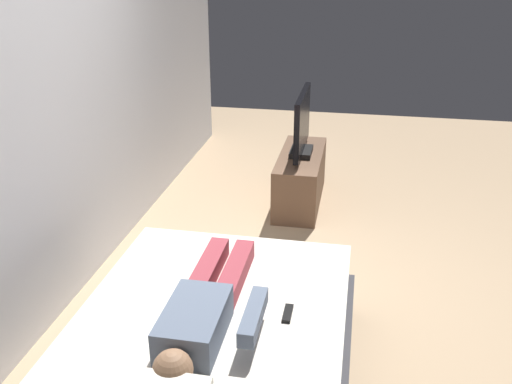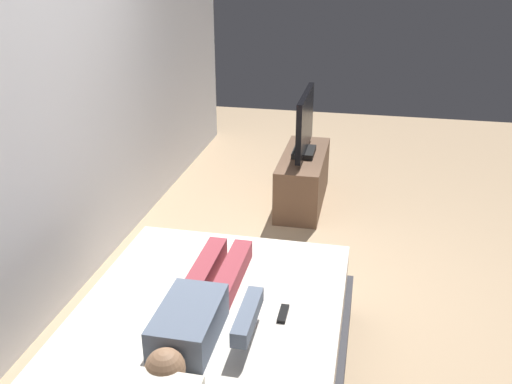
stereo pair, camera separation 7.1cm
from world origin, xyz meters
name	(u,v)px [view 1 (the left image)]	position (x,y,z in m)	size (l,w,h in m)	color
ground_plane	(284,300)	(0.00, 0.00, 0.00)	(10.00, 10.00, 0.00)	tan
back_wall	(86,83)	(0.40, 1.53, 1.40)	(6.40, 0.10, 2.80)	silver
bed	(207,370)	(-1.09, 0.26, 0.26)	(2.06, 1.47, 0.54)	#333338
person	(205,310)	(-1.06, 0.27, 0.62)	(1.26, 0.46, 0.18)	slate
remote	(288,313)	(-0.91, -0.13, 0.55)	(0.15, 0.04, 0.02)	black
tv_stand	(300,179)	(1.69, 0.09, 0.25)	(1.10, 0.40, 0.50)	brown
tv	(302,125)	(1.69, 0.09, 0.78)	(0.88, 0.20, 0.59)	black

